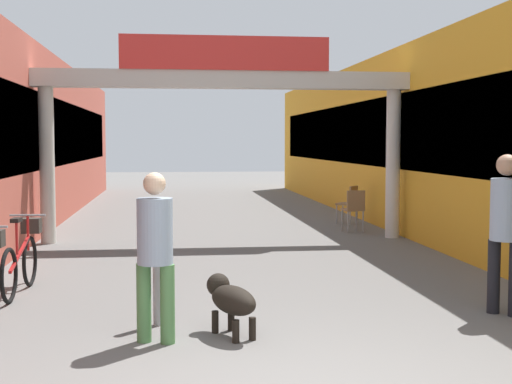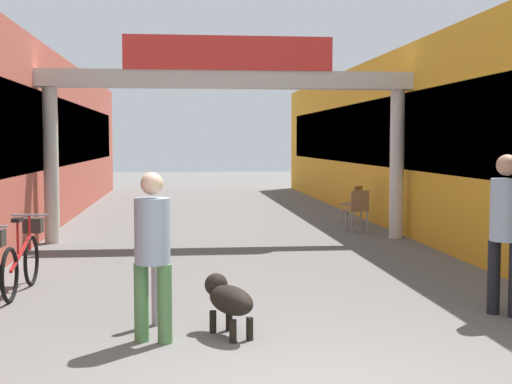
% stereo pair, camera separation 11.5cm
% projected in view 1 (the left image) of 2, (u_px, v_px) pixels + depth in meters
% --- Properties ---
extents(storefront_right, '(3.00, 26.00, 3.86)m').
position_uv_depth(storefront_right, '(439.00, 141.00, 16.39)').
color(storefront_right, gold).
rests_on(storefront_right, ground_plane).
extents(arcade_sign_gateway, '(7.40, 0.47, 3.91)m').
position_uv_depth(arcade_sign_gateway, '(225.00, 98.00, 13.64)').
color(arcade_sign_gateway, beige).
rests_on(arcade_sign_gateway, ground_plane).
extents(pedestrian_with_dog, '(0.44, 0.44, 1.63)m').
position_uv_depth(pedestrian_with_dog, '(155.00, 246.00, 6.76)').
color(pedestrian_with_dog, '#4C7F47').
rests_on(pedestrian_with_dog, ground_plane).
extents(pedestrian_companion, '(0.48, 0.48, 1.78)m').
position_uv_depth(pedestrian_companion, '(506.00, 223.00, 7.85)').
color(pedestrian_companion, black).
rests_on(pedestrian_companion, ground_plane).
extents(dog_on_leash, '(0.57, 0.83, 0.58)m').
position_uv_depth(dog_on_leash, '(230.00, 299.00, 7.06)').
color(dog_on_leash, black).
rests_on(dog_on_leash, ground_plane).
extents(bicycle_red_third, '(0.46, 1.69, 0.98)m').
position_uv_depth(bicycle_red_third, '(22.00, 259.00, 9.05)').
color(bicycle_red_third, black).
rests_on(bicycle_red_third, ground_plane).
extents(bollard_post_metal, '(0.10, 0.10, 1.01)m').
position_uv_depth(bollard_post_metal, '(158.00, 277.00, 7.43)').
color(bollard_post_metal, gray).
rests_on(bollard_post_metal, ground_plane).
extents(cafe_chair_wood_nearer, '(0.45, 0.45, 0.89)m').
position_uv_depth(cafe_chair_wood_nearer, '(354.00, 207.00, 15.08)').
color(cafe_chair_wood_nearer, gray).
rests_on(cafe_chair_wood_nearer, ground_plane).
extents(cafe_chair_wood_farther, '(0.56, 0.56, 0.89)m').
position_uv_depth(cafe_chair_wood_farther, '(350.00, 201.00, 16.52)').
color(cafe_chair_wood_farther, gray).
rests_on(cafe_chair_wood_farther, ground_plane).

